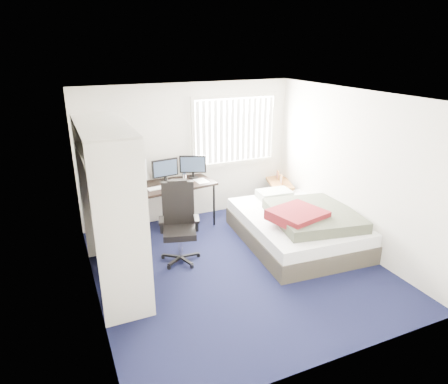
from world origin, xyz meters
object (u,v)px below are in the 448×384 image
office_chair (179,230)px  nightstand (279,184)px  desk (165,183)px  bed (298,225)px

office_chair → nightstand: size_ratio=1.37×
desk → bed: (1.82, -1.43, -0.54)m
desk → office_chair: desk is taller
desk → office_chair: size_ratio=1.42×
desk → office_chair: (-0.13, -1.15, -0.37)m
nightstand → desk: bearing=179.9°
nightstand → bed: bearing=-108.9°
office_chair → nightstand: office_chair is taller
bed → office_chair: bearing=171.9°
desk → office_chair: 1.22m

